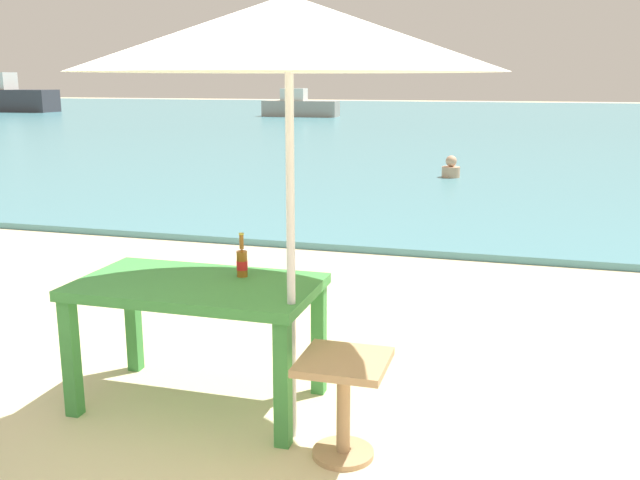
# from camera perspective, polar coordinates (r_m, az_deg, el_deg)

# --- Properties ---
(sea_water) EXTENTS (120.00, 50.00, 0.08)m
(sea_water) POSITION_cam_1_polar(r_m,az_deg,el_deg) (32.56, 13.75, 9.30)
(sea_water) COLOR teal
(sea_water) RESTS_ON ground_plane
(picnic_table_green) EXTENTS (1.40, 0.80, 0.76)m
(picnic_table_green) POSITION_cam_1_polar(r_m,az_deg,el_deg) (4.18, -9.89, -4.79)
(picnic_table_green) COLOR #3D8C42
(picnic_table_green) RESTS_ON ground_plane
(beer_bottle_amber) EXTENTS (0.07, 0.07, 0.26)m
(beer_bottle_amber) POSITION_cam_1_polar(r_m,az_deg,el_deg) (4.20, -6.32, -1.72)
(beer_bottle_amber) COLOR brown
(beer_bottle_amber) RESTS_ON picnic_table_green
(patio_umbrella) EXTENTS (2.10, 2.10, 2.30)m
(patio_umbrella) POSITION_cam_1_polar(r_m,az_deg,el_deg) (3.53, -2.54, 16.28)
(patio_umbrella) COLOR silver
(patio_umbrella) RESTS_ON ground_plane
(side_table_wood) EXTENTS (0.44, 0.44, 0.54)m
(side_table_wood) POSITION_cam_1_polar(r_m,az_deg,el_deg) (3.66, 1.91, -12.23)
(side_table_wood) COLOR tan
(side_table_wood) RESTS_ON ground_plane
(swimmer_person) EXTENTS (0.34, 0.34, 0.41)m
(swimmer_person) POSITION_cam_1_polar(r_m,az_deg,el_deg) (13.60, 10.53, 5.68)
(swimmer_person) COLOR tan
(swimmer_person) RESTS_ON sea_water
(boat_ferry) EXTENTS (5.87, 1.60, 2.14)m
(boat_ferry) POSITION_cam_1_polar(r_m,az_deg,el_deg) (43.80, -24.11, 10.47)
(boat_ferry) COLOR #38383F
(boat_ferry) RESTS_ON sea_water
(boat_cargo_ship) EXTENTS (3.69, 1.01, 1.34)m
(boat_cargo_ship) POSITION_cam_1_polar(r_m,az_deg,el_deg) (34.83, -1.66, 10.74)
(boat_cargo_ship) COLOR gray
(boat_cargo_ship) RESTS_ON sea_water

